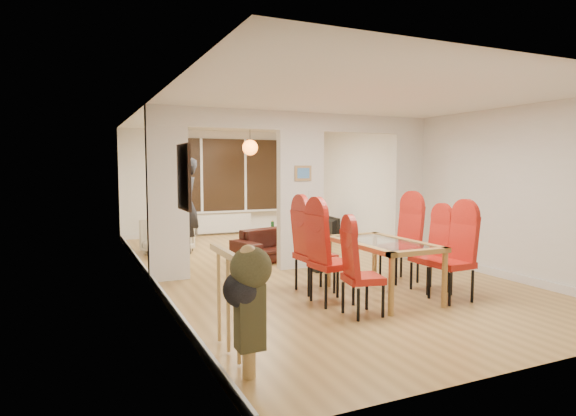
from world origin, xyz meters
TOP-DOWN VIEW (x-y plane):
  - floor at (0.00, 0.00)m, footprint 5.00×9.00m
  - room_walls at (0.00, 0.00)m, footprint 5.00×9.00m
  - divider_wall at (0.00, 0.00)m, footprint 5.00×0.18m
  - bay_window_blinds at (0.00, 4.44)m, footprint 3.00×0.08m
  - radiator at (0.00, 4.40)m, footprint 1.40×0.08m
  - pendant_light at (0.30, 3.30)m, footprint 0.36×0.36m
  - stair_newel at (-2.25, -3.20)m, footprint 0.40×1.20m
  - wall_poster at (-2.47, -2.40)m, footprint 0.04×0.52m
  - pillar_photo at (0.00, -0.10)m, footprint 0.30×0.03m
  - dining_table at (0.18, -2.09)m, footprint 0.88×1.57m
  - dining_chair_la at (-0.50, -2.68)m, footprint 0.48×0.48m
  - dining_chair_lb at (-0.58, -2.10)m, footprint 0.50×0.50m
  - dining_chair_lc at (-0.51, -1.52)m, footprint 0.48×0.48m
  - dining_chair_ra at (0.86, -2.62)m, footprint 0.47×0.47m
  - dining_chair_rb at (0.94, -2.13)m, footprint 0.43×0.43m
  - dining_chair_rc at (0.91, -1.50)m, footprint 0.53×0.53m
  - sofa at (0.07, 0.94)m, footprint 2.03×1.24m
  - armchair at (-1.82, 2.22)m, footprint 1.08×1.09m
  - person at (-1.43, 2.22)m, footprint 0.79×0.62m
  - television at (2.00, 2.64)m, footprint 0.93×0.25m
  - coffee_table at (0.43, 2.29)m, footprint 1.10×0.57m
  - bottle at (0.48, 2.40)m, footprint 0.07×0.07m
  - bowl at (0.31, 2.23)m, footprint 0.22×0.22m
  - shoes at (0.17, -0.40)m, footprint 0.26×0.28m

SIDE VIEW (x-z plane):
  - floor at x=0.00m, z-range -0.01..0.01m
  - shoes at x=0.17m, z-range 0.00..0.11m
  - coffee_table at x=0.43m, z-range 0.00..0.25m
  - television at x=2.00m, z-range 0.00..0.53m
  - bowl at x=0.31m, z-range 0.25..0.30m
  - sofa at x=0.07m, z-range 0.00..0.55m
  - radiator at x=0.00m, z-range 0.05..0.55m
  - armchair at x=-1.82m, z-range 0.00..0.71m
  - dining_table at x=0.18m, z-range 0.00..0.74m
  - bottle at x=0.48m, z-range 0.25..0.53m
  - dining_chair_la at x=-0.50m, z-range 0.00..1.02m
  - dining_chair_rb at x=0.94m, z-range 0.00..1.05m
  - stair_newel at x=-2.25m, z-range 0.00..1.10m
  - dining_chair_ra at x=0.86m, z-range 0.00..1.13m
  - dining_chair_lc at x=-0.51m, z-range 0.00..1.17m
  - dining_chair_lb at x=-0.58m, z-range 0.00..1.17m
  - dining_chair_rc at x=0.91m, z-range 0.00..1.17m
  - person at x=-1.43m, z-range 0.00..1.89m
  - room_walls at x=0.00m, z-range 0.00..2.60m
  - divider_wall at x=0.00m, z-range 0.00..2.60m
  - bay_window_blinds at x=0.00m, z-range 0.60..2.40m
  - wall_poster at x=-2.47m, z-range 1.27..1.94m
  - pillar_photo at x=0.00m, z-range 1.48..1.73m
  - pendant_light at x=0.30m, z-range 1.97..2.33m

